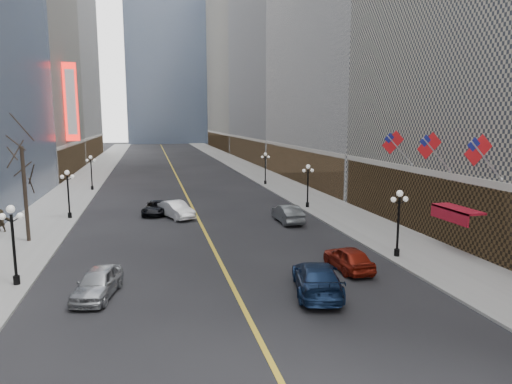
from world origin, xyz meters
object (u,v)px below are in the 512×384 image
streetlamp_east_3 (265,165)px  car_sb_far (287,213)px  streetlamp_west_1 (13,237)px  car_sb_near (317,278)px  streetlamp_east_1 (399,216)px  streetlamp_west_3 (91,169)px  car_nb_mid (176,210)px  car_nb_far (155,208)px  streetlamp_east_2 (308,181)px  car_nb_near (98,283)px  streetlamp_west_2 (68,189)px  car_sb_mid (348,258)px

streetlamp_east_3 → car_sb_far: (-4.00, -23.81, -2.08)m
streetlamp_west_1 → car_sb_near: (16.07, -4.70, -2.06)m
streetlamp_east_1 → streetlamp_west_3: bearing=123.2°
car_nb_mid → car_sb_far: car_sb_far is taller
streetlamp_west_3 → car_nb_far: 19.26m
streetlamp_east_2 → car_nb_near: 28.09m
streetlamp_west_2 → car_nb_near: (4.60, -20.58, -2.14)m
streetlamp_west_2 → streetlamp_east_2: bearing=0.0°
streetlamp_west_1 → streetlamp_west_3: (0.00, 36.00, 0.00)m
streetlamp_east_3 → streetlamp_west_1: 43.05m
streetlamp_east_3 → car_nb_mid: 24.06m
streetlamp_west_1 → streetlamp_west_3: bearing=90.0°
car_nb_mid → streetlamp_east_1: bearing=-74.0°
streetlamp_east_2 → car_sb_far: streetlamp_east_2 is taller
streetlamp_west_2 → car_sb_near: 27.89m
streetlamp_east_2 → car_nb_mid: (-13.80, -1.59, -2.10)m
car_nb_mid → car_sb_near: 22.01m
streetlamp_west_3 → car_sb_mid: size_ratio=1.01×
streetlamp_east_3 → streetlamp_west_3: size_ratio=1.00×
car_sb_near → car_sb_mid: car_sb_near is taller
car_nb_mid → car_sb_mid: 20.30m
streetlamp_east_3 → car_nb_mid: size_ratio=0.93×
car_nb_far → streetlamp_west_2: bearing=-166.5°
streetlamp_east_2 → car_sb_mid: streetlamp_east_2 is taller
car_nb_mid → car_nb_far: (-1.90, 2.17, -0.14)m
car_sb_near → streetlamp_west_2: bearing=-41.4°
car_sb_mid → streetlamp_east_2: bearing=-104.5°
streetlamp_west_3 → streetlamp_west_2: bearing=-90.0°
streetlamp_east_1 → car_nb_near: size_ratio=1.01×
car_nb_near → car_sb_mid: bearing=16.9°
streetlamp_west_2 → car_sb_mid: (19.36, -19.50, -2.14)m
streetlamp_east_1 → streetlamp_east_2: same height
car_nb_near → car_sb_mid: (14.76, 1.08, -0.00)m
streetlamp_west_2 → streetlamp_west_3: size_ratio=1.00×
streetlamp_east_2 → car_nb_near: size_ratio=1.01×
car_sb_mid → car_nb_far: bearing=-62.5°
streetlamp_west_3 → car_nb_mid: 22.01m
streetlamp_east_2 → car_nb_mid: size_ratio=0.93×
streetlamp_east_2 → car_nb_far: streetlamp_east_2 is taller
streetlamp_east_3 → streetlamp_east_1: bearing=-90.0°
streetlamp_east_1 → streetlamp_east_3: (0.00, 36.00, 0.00)m
car_nb_far → car_sb_near: 24.66m
streetlamp_east_2 → streetlamp_east_3: size_ratio=1.00×
streetlamp_west_1 → streetlamp_west_3: 36.00m
streetlamp_east_2 → streetlamp_east_3: bearing=90.0°
streetlamp_east_2 → streetlamp_west_3: 29.68m
streetlamp_east_2 → streetlamp_west_3: same height
car_nb_near → car_sb_mid: car_nb_near is taller
car_sb_near → car_sb_mid: 4.58m
streetlamp_west_3 → car_sb_far: bearing=-50.5°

